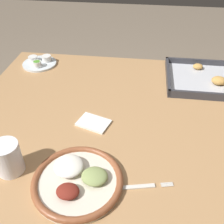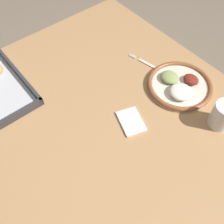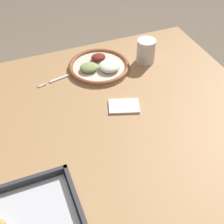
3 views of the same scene
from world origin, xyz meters
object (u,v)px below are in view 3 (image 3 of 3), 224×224
(drinking_cup, at_px, (146,51))
(napkin, at_px, (124,106))
(dinner_plate, at_px, (99,66))
(fork, at_px, (61,78))

(drinking_cup, relative_size, napkin, 0.79)
(dinner_plate, distance_m, fork, 0.17)
(fork, distance_m, napkin, 0.31)
(dinner_plate, bearing_deg, fork, 1.68)
(dinner_plate, relative_size, fork, 1.40)
(drinking_cup, distance_m, napkin, 0.32)
(fork, xyz_separation_m, napkin, (-0.17, 0.26, 0.00))
(dinner_plate, xyz_separation_m, drinking_cup, (-0.21, 0.02, 0.04))
(drinking_cup, bearing_deg, fork, -2.31)
(fork, relative_size, napkin, 1.42)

